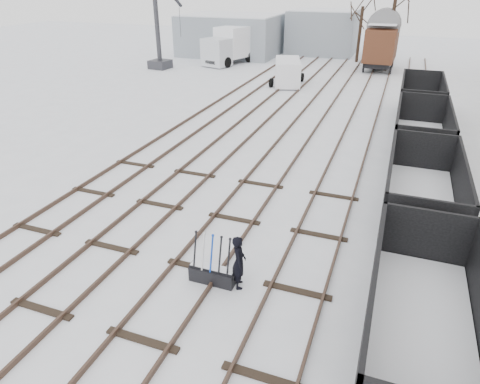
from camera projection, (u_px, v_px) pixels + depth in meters
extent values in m
plane|color=white|center=(198.00, 268.00, 12.58)|extent=(120.00, 120.00, 0.00)
cube|color=black|center=(197.00, 114.00, 26.34)|extent=(0.07, 52.00, 0.15)
cube|color=black|center=(218.00, 116.00, 25.89)|extent=(0.07, 52.00, 0.15)
cube|color=black|center=(76.00, 203.00, 16.11)|extent=(1.90, 0.20, 0.08)
cube|color=black|center=(243.00, 119.00, 25.40)|extent=(0.07, 52.00, 0.15)
cube|color=black|center=(266.00, 122.00, 24.96)|extent=(0.07, 52.00, 0.15)
cube|color=black|center=(145.00, 217.00, 15.17)|extent=(1.90, 0.20, 0.08)
cube|color=black|center=(292.00, 124.00, 24.47)|extent=(0.07, 52.00, 0.15)
cube|color=black|center=(317.00, 127.00, 24.02)|extent=(0.07, 52.00, 0.15)
cube|color=black|center=(223.00, 233.00, 14.24)|extent=(1.90, 0.20, 0.08)
cube|color=black|center=(345.00, 130.00, 23.53)|extent=(0.07, 52.00, 0.15)
cube|color=black|center=(372.00, 133.00, 23.09)|extent=(0.07, 52.00, 0.15)
cube|color=black|center=(312.00, 251.00, 13.31)|extent=(1.90, 0.20, 0.08)
cube|color=black|center=(402.00, 137.00, 22.60)|extent=(0.07, 52.00, 0.15)
cube|color=black|center=(431.00, 140.00, 22.15)|extent=(0.07, 52.00, 0.15)
cube|color=black|center=(415.00, 272.00, 12.37)|extent=(1.90, 0.20, 0.08)
cube|color=#8F99A2|center=(232.00, 35.00, 45.80)|extent=(10.00, 8.00, 4.00)
cube|color=white|center=(232.00, 14.00, 44.88)|extent=(9.80, 7.84, 0.10)
cube|color=#8F99A2|center=(323.00, 32.00, 46.25)|extent=(7.00, 6.00, 4.40)
cube|color=white|center=(325.00, 10.00, 45.24)|extent=(6.86, 5.88, 0.10)
cube|color=black|center=(213.00, 275.00, 11.93)|extent=(1.30, 0.43, 0.44)
cube|color=black|center=(212.00, 268.00, 11.83)|extent=(1.30, 0.31, 0.06)
cube|color=white|center=(212.00, 267.00, 11.81)|extent=(1.25, 0.27, 0.03)
cylinder|color=black|center=(195.00, 250.00, 11.76)|extent=(0.05, 0.31, 1.08)
cylinder|color=silver|center=(203.00, 252.00, 11.68)|extent=(0.05, 0.31, 1.08)
cylinder|color=#0E3BB7|center=(212.00, 254.00, 11.60)|extent=(0.05, 0.31, 1.08)
cylinder|color=black|center=(220.00, 256.00, 11.53)|extent=(0.05, 0.31, 1.08)
cylinder|color=black|center=(229.00, 257.00, 11.45)|extent=(0.05, 0.31, 1.08)
imported|color=black|center=(239.00, 262.00, 11.52)|extent=(0.58, 0.68, 1.59)
cube|color=black|center=(419.00, 343.00, 9.18)|extent=(1.88, 5.17, 0.39)
cube|color=black|center=(421.00, 337.00, 9.09)|extent=(2.35, 5.87, 0.12)
cube|color=black|center=(371.00, 296.00, 9.09)|extent=(0.10, 5.87, 1.57)
cube|color=white|center=(422.00, 333.00, 9.05)|extent=(2.11, 5.64, 0.06)
cylinder|color=black|center=(463.00, 309.00, 10.55)|extent=(0.12, 0.69, 0.69)
cube|color=black|center=(419.00, 208.00, 14.53)|extent=(1.88, 5.17, 0.39)
cube|color=black|center=(420.00, 203.00, 14.44)|extent=(2.35, 5.87, 0.12)
cube|color=black|center=(389.00, 177.00, 14.44)|extent=(0.10, 5.87, 1.57)
cube|color=black|center=(462.00, 187.00, 13.74)|extent=(0.10, 5.87, 1.57)
cube|color=white|center=(420.00, 200.00, 14.40)|extent=(2.11, 5.64, 0.06)
cylinder|color=black|center=(381.00, 237.00, 13.43)|extent=(0.12, 0.69, 0.69)
cylinder|color=black|center=(448.00, 197.00, 15.90)|extent=(0.12, 0.69, 0.69)
cube|color=black|center=(419.00, 145.00, 19.88)|extent=(1.88, 5.17, 0.39)
cube|color=black|center=(419.00, 141.00, 19.79)|extent=(2.35, 5.87, 0.12)
cube|color=black|center=(397.00, 123.00, 19.79)|extent=(0.10, 5.87, 1.57)
cube|color=black|center=(450.00, 128.00, 19.09)|extent=(0.10, 5.87, 1.57)
cube|color=white|center=(420.00, 139.00, 19.75)|extent=(2.11, 5.64, 0.06)
cylinder|color=black|center=(391.00, 163.00, 18.78)|extent=(0.12, 0.69, 0.69)
cylinder|color=black|center=(441.00, 141.00, 21.25)|extent=(0.12, 0.69, 0.69)
cube|color=black|center=(419.00, 109.00, 25.23)|extent=(1.88, 5.17, 0.39)
cube|color=black|center=(419.00, 106.00, 25.14)|extent=(2.35, 5.87, 0.12)
cube|color=black|center=(401.00, 91.00, 25.13)|extent=(0.10, 5.87, 1.57)
cube|color=black|center=(443.00, 95.00, 24.43)|extent=(0.10, 5.87, 1.57)
cube|color=white|center=(420.00, 104.00, 25.09)|extent=(2.11, 5.64, 0.06)
cylinder|color=black|center=(397.00, 121.00, 24.12)|extent=(0.12, 0.69, 0.69)
cylinder|color=black|center=(436.00, 108.00, 26.59)|extent=(0.12, 0.69, 0.69)
cube|color=black|center=(379.00, 62.00, 38.77)|extent=(2.14, 4.70, 0.42)
cube|color=#452514|center=(382.00, 44.00, 38.05)|extent=(2.66, 5.34, 2.75)
cube|color=white|center=(385.00, 23.00, 37.26)|extent=(2.40, 5.07, 0.04)
cylinder|color=black|center=(363.00, 68.00, 37.86)|extent=(0.13, 0.74, 0.74)
cylinder|color=black|center=(393.00, 63.00, 39.96)|extent=(0.13, 0.74, 0.74)
cube|color=black|center=(235.00, 57.00, 42.03)|extent=(3.26, 7.44, 0.29)
cube|color=silver|center=(224.00, 53.00, 39.40)|extent=(2.81, 2.55, 2.44)
cube|color=white|center=(237.00, 41.00, 42.05)|extent=(3.80, 5.57, 2.73)
cube|color=white|center=(237.00, 26.00, 41.42)|extent=(3.73, 5.46, 0.04)
cylinder|color=black|center=(214.00, 61.00, 40.27)|extent=(0.29, 0.98, 0.98)
cylinder|color=black|center=(254.00, 54.00, 44.01)|extent=(0.29, 0.98, 0.98)
cube|color=white|center=(287.00, 72.00, 33.37)|extent=(2.99, 4.67, 1.77)
cube|color=white|center=(288.00, 60.00, 32.96)|extent=(2.91, 4.56, 0.04)
cylinder|color=black|center=(271.00, 83.00, 32.79)|extent=(0.22, 0.69, 0.69)
cylinder|color=black|center=(302.00, 77.00, 34.53)|extent=(0.22, 0.69, 0.69)
cube|color=#303035|center=(160.00, 64.00, 39.45)|extent=(1.85, 1.85, 0.75)
cylinder|color=#303035|center=(157.00, 25.00, 37.92)|extent=(0.41, 0.41, 7.48)
cylinder|color=black|center=(176.00, 13.00, 40.63)|extent=(0.04, 0.04, 4.21)
cylinder|color=black|center=(360.00, 35.00, 41.51)|extent=(0.30, 0.30, 5.10)
cylinder|color=black|center=(391.00, 30.00, 37.21)|extent=(0.30, 0.30, 6.94)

